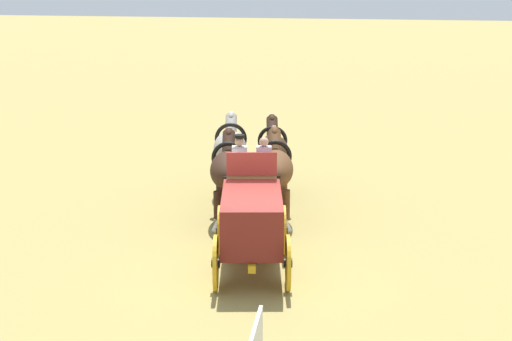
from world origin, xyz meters
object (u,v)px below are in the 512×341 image
object	(u,v)px
draft_horse_rear_near	(227,171)
draft_horse_lead_off	(273,151)
show_wagon	(252,217)
draft_horse_lead_near	(230,149)
draft_horse_rear_off	(276,170)

from	to	relation	value
draft_horse_rear_near	draft_horse_lead_off	xyz separation A→B (m)	(2.83, -0.68, -0.06)
show_wagon	draft_horse_lead_near	size ratio (longest dim) A/B	1.90
show_wagon	draft_horse_rear_off	size ratio (longest dim) A/B	1.81
show_wagon	draft_horse_rear_off	bearing A→B (deg)	2.43
draft_horse_lead_near	draft_horse_lead_off	world-z (taller)	draft_horse_lead_near
draft_horse_rear_near	draft_horse_lead_near	xyz separation A→B (m)	(2.52, 0.58, 0.01)
show_wagon	draft_horse_rear_near	distance (m)	3.54
show_wagon	draft_horse_lead_near	bearing A→B (deg)	19.12
draft_horse_rear_near	draft_horse_rear_off	distance (m)	1.30
draft_horse_lead_off	draft_horse_rear_near	bearing A→B (deg)	166.47
draft_horse_rear_near	draft_horse_lead_near	distance (m)	2.59
draft_horse_lead_near	draft_horse_lead_off	bearing A→B (deg)	-76.44
show_wagon	draft_horse_rear_near	world-z (taller)	show_wagon
draft_horse_rear_near	draft_horse_lead_off	size ratio (longest dim) A/B	0.98
show_wagon	draft_horse_lead_off	size ratio (longest dim) A/B	1.80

